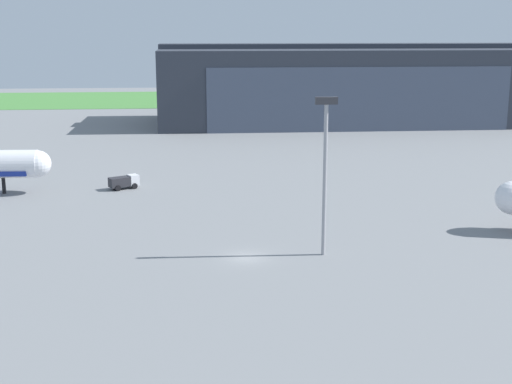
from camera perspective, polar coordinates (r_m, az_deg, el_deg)
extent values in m
plane|color=slate|center=(79.11, -0.78, -5.28)|extent=(440.00, 440.00, 0.00)
cube|color=#47853C|center=(249.20, -3.64, 7.48)|extent=(440.00, 56.00, 0.08)
cube|color=#2D333D|center=(189.51, 7.19, 8.48)|extent=(96.47, 34.60, 19.20)
cube|color=#424C60|center=(172.72, 8.36, 7.34)|extent=(73.32, 0.30, 15.36)
cube|color=#2D333D|center=(188.94, 7.28, 11.56)|extent=(96.47, 8.30, 1.20)
sphere|color=white|center=(112.75, -17.11, 2.19)|extent=(4.05, 4.05, 4.05)
cylinder|color=black|center=(114.87, -19.58, 0.49)|extent=(0.56, 0.56, 2.52)
sphere|color=silver|center=(93.20, 19.85, -0.44)|extent=(4.14, 4.14, 4.14)
cube|color=silver|center=(113.96, -9.82, 0.98)|extent=(2.10, 2.24, 1.63)
cube|color=#28282D|center=(113.12, -10.89, 0.80)|extent=(3.64, 3.06, 1.47)
cylinder|color=black|center=(113.18, -9.70, 0.47)|extent=(0.91, 0.65, 0.90)
cylinder|color=black|center=(114.93, -10.09, 0.65)|extent=(0.91, 0.65, 0.90)
cylinder|color=black|center=(112.15, -11.00, 0.30)|extent=(0.91, 0.65, 0.90)
cylinder|color=black|center=(113.92, -11.37, 0.48)|extent=(0.91, 0.65, 0.90)
cylinder|color=#99999E|center=(78.22, 5.53, 0.86)|extent=(0.44, 0.44, 16.87)
cube|color=#333338|center=(76.81, 5.68, 7.30)|extent=(2.40, 0.50, 0.80)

